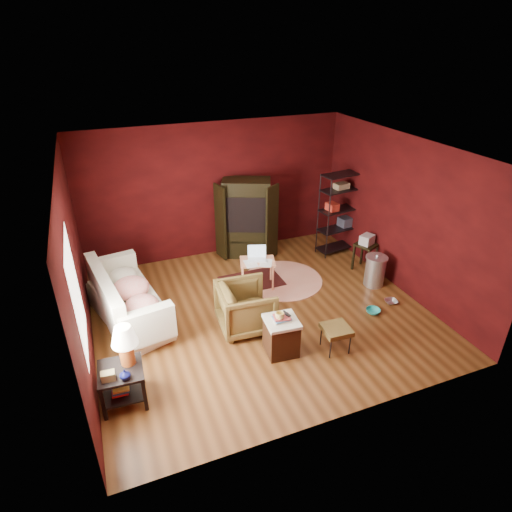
# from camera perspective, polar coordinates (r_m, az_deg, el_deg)

# --- Properties ---
(room) EXTENTS (5.54, 5.04, 2.84)m
(room) POSITION_cam_1_polar(r_m,az_deg,el_deg) (6.76, 0.36, 2.17)
(room) COLOR brown
(room) RESTS_ON ground
(sofa) EXTENTS (1.10, 2.01, 0.75)m
(sofa) POSITION_cam_1_polar(r_m,az_deg,el_deg) (7.40, -16.84, -5.82)
(sofa) COLOR silver
(sofa) RESTS_ON ground
(armchair) EXTENTS (0.84, 0.89, 0.86)m
(armchair) POSITION_cam_1_polar(r_m,az_deg,el_deg) (6.90, -1.38, -6.60)
(armchair) COLOR black
(armchair) RESTS_ON ground
(pet_bowl_steel) EXTENTS (0.23, 0.10, 0.23)m
(pet_bowl_steel) POSITION_cam_1_polar(r_m,az_deg,el_deg) (8.04, 17.64, -5.32)
(pet_bowl_steel) COLOR silver
(pet_bowl_steel) RESTS_ON ground
(pet_bowl_turquoise) EXTENTS (0.26, 0.15, 0.25)m
(pet_bowl_turquoise) POSITION_cam_1_polar(r_m,az_deg,el_deg) (7.67, 15.42, -6.59)
(pet_bowl_turquoise) COLOR teal
(pet_bowl_turquoise) RESTS_ON ground
(vase) EXTENTS (0.18, 0.18, 0.14)m
(vase) POSITION_cam_1_polar(r_m,az_deg,el_deg) (5.67, -17.07, -14.88)
(vase) COLOR #0C0E3E
(vase) RESTS_ON side_table
(mug) EXTENTS (0.15, 0.12, 0.13)m
(mug) POSITION_cam_1_polar(r_m,az_deg,el_deg) (6.20, 3.18, -7.85)
(mug) COLOR #E9D072
(mug) RESTS_ON hamper
(side_table) EXTENTS (0.59, 0.59, 1.11)m
(side_table) POSITION_cam_1_polar(r_m,az_deg,el_deg) (5.81, -17.32, -12.85)
(side_table) COLOR black
(side_table) RESTS_ON ground
(sofa_cushions) EXTENTS (1.16, 2.22, 0.88)m
(sofa_cushions) POSITION_cam_1_polar(r_m,az_deg,el_deg) (7.33, -16.97, -5.67)
(sofa_cushions) COLOR silver
(sofa_cushions) RESTS_ON sofa
(hamper) EXTENTS (0.52, 0.52, 0.67)m
(hamper) POSITION_cam_1_polar(r_m,az_deg,el_deg) (6.50, 3.38, -10.53)
(hamper) COLOR #3C1E0D
(hamper) RESTS_ON ground
(footstool) EXTENTS (0.43, 0.43, 0.41)m
(footstool) POSITION_cam_1_polar(r_m,az_deg,el_deg) (6.61, 10.65, -9.72)
(footstool) COLOR black
(footstool) RESTS_ON ground
(rug_round) EXTENTS (2.04, 2.04, 0.01)m
(rug_round) POSITION_cam_1_polar(r_m,az_deg,el_deg) (8.41, 3.57, -3.18)
(rug_round) COLOR #F4E4CB
(rug_round) RESTS_ON ground
(rug_oriental) EXTENTS (1.16, 0.78, 0.01)m
(rug_oriental) POSITION_cam_1_polar(r_m,az_deg,el_deg) (8.34, -0.59, -3.33)
(rug_oriental) COLOR #4F1615
(rug_oriental) RESTS_ON ground
(laptop_desk) EXTENTS (0.74, 0.64, 0.79)m
(laptop_desk) POSITION_cam_1_polar(r_m,az_deg,el_deg) (7.97, 0.18, -0.98)
(laptop_desk) COLOR #FFA174
(laptop_desk) RESTS_ON ground
(tv_armoire) EXTENTS (1.22, 1.00, 1.68)m
(tv_armoire) POSITION_cam_1_polar(r_m,az_deg,el_deg) (8.99, -1.26, 5.19)
(tv_armoire) COLOR black
(tv_armoire) RESTS_ON ground
(wire_shelving) EXTENTS (0.91, 0.49, 1.77)m
(wire_shelving) POSITION_cam_1_polar(r_m,az_deg,el_deg) (9.28, 11.08, 6.06)
(wire_shelving) COLOR black
(wire_shelving) RESTS_ON ground
(small_stand) EXTENTS (0.51, 0.51, 0.77)m
(small_stand) POSITION_cam_1_polar(r_m,az_deg,el_deg) (8.79, 14.51, 1.56)
(small_stand) COLOR black
(small_stand) RESTS_ON ground
(trash_can) EXTENTS (0.53, 0.53, 0.65)m
(trash_can) POSITION_cam_1_polar(r_m,az_deg,el_deg) (8.41, 15.58, -1.89)
(trash_can) COLOR silver
(trash_can) RESTS_ON ground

